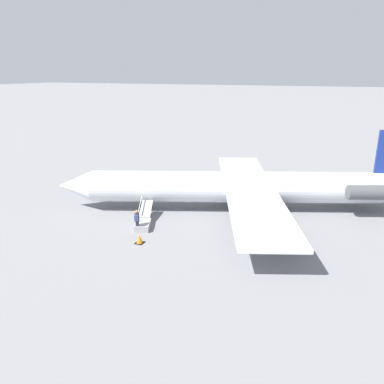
% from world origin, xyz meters
% --- Properties ---
extents(ground_plane, '(600.00, 600.00, 0.00)m').
position_xyz_m(ground_plane, '(0.00, 0.00, 0.00)').
color(ground_plane, slate).
extents(airplane_main, '(29.87, 23.35, 7.00)m').
position_xyz_m(airplane_main, '(-0.90, -0.36, 2.09)').
color(airplane_main, silver).
rests_on(airplane_main, ground).
extents(boarding_stairs, '(2.45, 4.10, 1.73)m').
position_xyz_m(boarding_stairs, '(5.45, 6.36, 0.38)').
color(boarding_stairs, '#99999E').
rests_on(boarding_stairs, ground).
extents(passenger, '(0.44, 0.57, 1.74)m').
position_xyz_m(passenger, '(5.31, 7.49, 1.00)').
color(passenger, '#23232D').
rests_on(passenger, ground).
extents(traffic_cone_near_stairs, '(0.59, 0.59, 0.65)m').
position_xyz_m(traffic_cone_near_stairs, '(4.17, 9.09, 0.30)').
color(traffic_cone_near_stairs, black).
rests_on(traffic_cone_near_stairs, ground).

